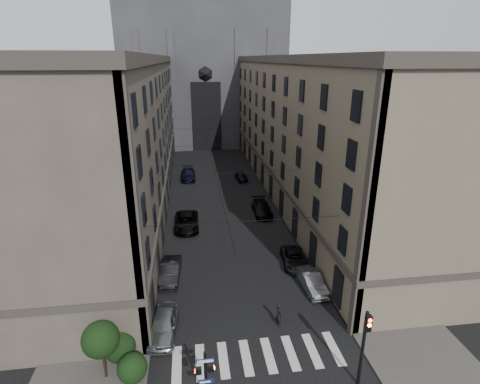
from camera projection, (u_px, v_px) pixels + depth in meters
name	position (u px, v px, depth m)	size (l,w,h in m)	color
sidewalk_left	(143.00, 198.00, 52.15)	(7.00, 80.00, 0.15)	#383533
sidewalk_right	(290.00, 191.00, 54.85)	(7.00, 80.00, 0.15)	#383533
zebra_crossing	(257.00, 356.00, 24.62)	(11.00, 3.20, 0.01)	beige
building_left	(114.00, 133.00, 48.64)	(13.60, 60.60, 18.85)	#473F36
building_right	(313.00, 128.00, 52.10)	(13.60, 60.60, 18.85)	brown
gothic_tower	(203.00, 61.00, 83.84)	(35.00, 23.00, 58.00)	#2D2D33
pedestrian_signal_left	(206.00, 377.00, 20.12)	(1.02, 0.38, 4.00)	black
traffic_light_right	(364.00, 341.00, 21.36)	(0.34, 0.50, 5.20)	black
shrub_cluster	(118.00, 347.00, 22.90)	(3.90, 4.40, 3.90)	black
tram_wires	(218.00, 146.00, 50.73)	(14.00, 60.00, 0.43)	black
car_left_near	(163.00, 325.00, 26.35)	(1.89, 4.70, 1.60)	slate
car_left_midnear	(170.00, 271.00, 33.00)	(1.64, 4.71, 1.55)	black
car_left_midfar	(187.00, 222.00, 42.89)	(2.66, 5.78, 1.61)	black
car_left_far	(188.00, 174.00, 60.36)	(2.25, 5.52, 1.60)	black
car_right_near	(312.00, 282.00, 31.56)	(1.51, 4.34, 1.43)	slate
car_right_midnear	(294.00, 259.00, 35.34)	(2.13, 4.61, 1.28)	black
car_right_midfar	(262.00, 208.00, 46.83)	(2.13, 5.25, 1.52)	black
car_right_far	(241.00, 176.00, 59.82)	(1.57, 3.90, 1.33)	black
pedestrian	(279.00, 314.00, 27.22)	(0.66, 0.44, 1.82)	black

